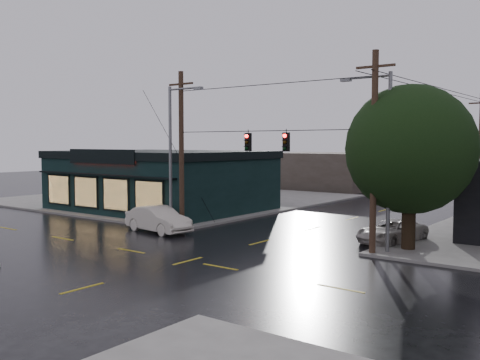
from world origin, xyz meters
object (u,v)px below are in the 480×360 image
Objects in this scene: utility_pole_ne at (372,255)px; suv_silver at (392,231)px; utility_pole_nw at (182,230)px; corner_tree at (410,150)px; sedan_cream at (158,219)px.

suv_silver is at bearing 97.42° from utility_pole_ne.
corner_tree is at bearing 8.13° from utility_pole_nw.
corner_tree is at bearing -35.81° from suv_silver.
utility_pole_nw reaches higher than sedan_cream.
utility_pole_nw is 13.09m from suv_silver.
utility_pole_ne is 2.17× the size of suv_silver.
utility_pole_ne is at bearing -69.64° from suv_silver.
utility_pole_nw reaches higher than suv_silver.
utility_pole_ne reaches higher than suv_silver.
sedan_cream is at bearing -144.66° from suv_silver.
utility_pole_nw is 1.00× the size of utility_pole_ne.
utility_pole_ne reaches higher than sedan_cream.
utility_pole_nw is (-14.10, -2.01, -5.28)m from corner_tree.
sedan_cream is at bearing -110.40° from utility_pole_nw.
suv_silver is (13.08, 5.39, -0.17)m from sedan_cream.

